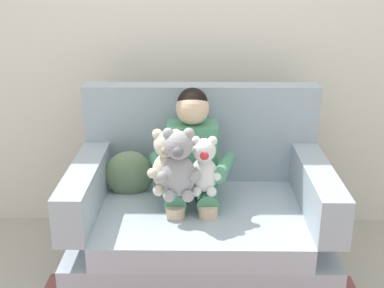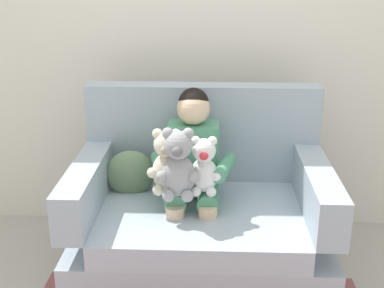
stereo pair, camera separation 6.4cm
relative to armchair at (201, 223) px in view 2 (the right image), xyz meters
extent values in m
plane|color=#ADA89E|center=(0.00, -0.04, -0.32)|extent=(8.00, 8.00, 0.00)
cube|color=silver|center=(0.00, 0.68, 0.98)|extent=(6.00, 0.10, 2.60)
cube|color=#9EADBC|center=(0.00, -0.04, -0.15)|extent=(1.29, 0.88, 0.32)
cube|color=#A6B6C6|center=(0.00, -0.11, 0.07)|extent=(1.01, 0.74, 0.12)
cube|color=#9EADBC|center=(0.00, 0.32, 0.40)|extent=(1.29, 0.14, 0.54)
cube|color=#9EADBC|center=(-0.57, -0.11, 0.24)|extent=(0.14, 0.74, 0.23)
cube|color=#9EADBC|center=(0.57, -0.11, 0.24)|extent=(0.14, 0.74, 0.23)
cube|color=#4C9370|center=(-0.04, 0.09, 0.35)|extent=(0.26, 0.16, 0.34)
sphere|color=beige|center=(-0.04, 0.09, 0.60)|extent=(0.17, 0.17, 0.17)
sphere|color=black|center=(-0.04, 0.10, 0.63)|extent=(0.16, 0.16, 0.16)
cylinder|color=#4C9370|center=(-0.12, -0.04, 0.18)|extent=(0.11, 0.26, 0.11)
cylinder|color=beige|center=(-0.12, -0.17, 0.03)|extent=(0.09, 0.09, 0.30)
cylinder|color=#4C9370|center=(0.04, -0.04, 0.18)|extent=(0.11, 0.26, 0.11)
cylinder|color=beige|center=(0.04, -0.17, 0.03)|extent=(0.09, 0.09, 0.30)
cylinder|color=#4C9370|center=(-0.20, -0.03, 0.33)|extent=(0.13, 0.27, 0.07)
cylinder|color=#4C9370|center=(0.12, -0.03, 0.33)|extent=(0.13, 0.27, 0.07)
ellipsoid|color=white|center=(0.02, -0.12, 0.32)|extent=(0.13, 0.11, 0.18)
sphere|color=white|center=(0.02, -0.13, 0.46)|extent=(0.11, 0.11, 0.11)
sphere|color=#DB333D|center=(0.02, -0.18, 0.45)|extent=(0.04, 0.04, 0.04)
sphere|color=white|center=(-0.02, -0.12, 0.50)|extent=(0.05, 0.05, 0.05)
sphere|color=white|center=(-0.05, -0.15, 0.33)|extent=(0.05, 0.05, 0.05)
sphere|color=white|center=(-0.02, -0.17, 0.26)|extent=(0.05, 0.05, 0.05)
sphere|color=white|center=(0.05, -0.12, 0.50)|extent=(0.05, 0.05, 0.05)
sphere|color=white|center=(0.08, -0.15, 0.33)|extent=(0.05, 0.05, 0.05)
sphere|color=white|center=(0.05, -0.17, 0.26)|extent=(0.05, 0.05, 0.05)
ellipsoid|color=silver|center=(-0.16, -0.10, 0.33)|extent=(0.15, 0.13, 0.19)
sphere|color=silver|center=(-0.16, -0.12, 0.48)|extent=(0.13, 0.13, 0.13)
sphere|color=tan|center=(-0.16, -0.17, 0.47)|extent=(0.05, 0.05, 0.05)
sphere|color=silver|center=(-0.21, -0.11, 0.53)|extent=(0.05, 0.05, 0.05)
sphere|color=silver|center=(-0.23, -0.14, 0.34)|extent=(0.05, 0.05, 0.05)
sphere|color=silver|center=(-0.20, -0.16, 0.26)|extent=(0.06, 0.06, 0.06)
sphere|color=silver|center=(-0.12, -0.11, 0.53)|extent=(0.05, 0.05, 0.05)
sphere|color=silver|center=(-0.09, -0.14, 0.34)|extent=(0.05, 0.05, 0.05)
sphere|color=silver|center=(-0.12, -0.16, 0.26)|extent=(0.06, 0.06, 0.06)
ellipsoid|color=#9E9EA3|center=(-0.10, -0.17, 0.34)|extent=(0.16, 0.14, 0.21)
sphere|color=#9E9EA3|center=(-0.10, -0.18, 0.50)|extent=(0.14, 0.14, 0.14)
sphere|color=slate|center=(-0.10, -0.24, 0.49)|extent=(0.05, 0.05, 0.05)
sphere|color=#9E9EA3|center=(-0.15, -0.17, 0.56)|extent=(0.05, 0.05, 0.05)
sphere|color=#9E9EA3|center=(-0.18, -0.21, 0.35)|extent=(0.05, 0.05, 0.05)
sphere|color=#9E9EA3|center=(-0.15, -0.23, 0.26)|extent=(0.06, 0.06, 0.06)
sphere|color=#9E9EA3|center=(-0.06, -0.17, 0.56)|extent=(0.05, 0.05, 0.05)
sphere|color=#9E9EA3|center=(-0.03, -0.21, 0.35)|extent=(0.05, 0.05, 0.05)
sphere|color=#9E9EA3|center=(-0.06, -0.23, 0.26)|extent=(0.06, 0.06, 0.06)
ellipsoid|color=slate|center=(-0.38, 0.12, 0.23)|extent=(0.27, 0.16, 0.26)
camera|label=1|loc=(-0.01, -2.39, 1.30)|focal=47.63mm
camera|label=2|loc=(0.05, -2.39, 1.30)|focal=47.63mm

